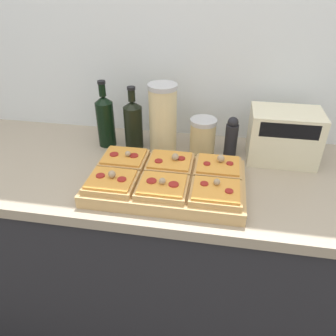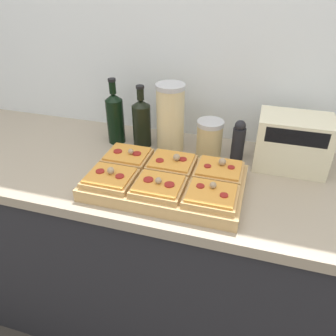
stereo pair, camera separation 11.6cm
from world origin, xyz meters
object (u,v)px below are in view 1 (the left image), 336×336
(olive_oil_bottle, at_px, (105,120))
(grain_jar_tall, at_px, (163,118))
(wine_bottle, at_px, (133,123))
(toaster_oven, at_px, (284,136))
(cutting_board, at_px, (167,183))
(pepper_mill, at_px, (231,137))
(grain_jar_short, at_px, (203,136))

(olive_oil_bottle, relative_size, grain_jar_tall, 1.00)
(wine_bottle, bearing_deg, toaster_oven, -0.08)
(cutting_board, height_order, pepper_mill, pepper_mill)
(cutting_board, height_order, olive_oil_bottle, olive_oil_bottle)
(wine_bottle, relative_size, toaster_oven, 0.92)
(cutting_board, xyz_separation_m, grain_jar_tall, (-0.06, 0.28, 0.12))
(wine_bottle, distance_m, pepper_mill, 0.41)
(olive_oil_bottle, xyz_separation_m, grain_jar_tall, (0.25, 0.00, 0.03))
(olive_oil_bottle, relative_size, pepper_mill, 1.69)
(pepper_mill, relative_size, toaster_oven, 0.58)
(wine_bottle, distance_m, toaster_oven, 0.61)
(cutting_board, bearing_deg, olive_oil_bottle, 138.06)
(cutting_board, xyz_separation_m, grain_jar_short, (0.10, 0.28, 0.05))
(grain_jar_tall, distance_m, toaster_oven, 0.48)
(wine_bottle, bearing_deg, grain_jar_tall, 0.00)
(olive_oil_bottle, distance_m, wine_bottle, 0.12)
(olive_oil_bottle, bearing_deg, toaster_oven, -0.07)
(cutting_board, relative_size, grain_jar_tall, 1.91)
(grain_jar_short, bearing_deg, wine_bottle, -180.00)
(olive_oil_bottle, relative_size, grain_jar_short, 1.89)
(wine_bottle, height_order, grain_jar_short, wine_bottle)
(olive_oil_bottle, xyz_separation_m, toaster_oven, (0.73, -0.00, -0.01))
(wine_bottle, xyz_separation_m, grain_jar_tall, (0.13, 0.00, 0.03))
(olive_oil_bottle, height_order, toaster_oven, olive_oil_bottle)
(grain_jar_tall, distance_m, grain_jar_short, 0.18)
(wine_bottle, xyz_separation_m, toaster_oven, (0.61, -0.00, -0.01))
(wine_bottle, bearing_deg, cutting_board, -55.75)
(toaster_oven, bearing_deg, grain_jar_tall, 179.90)
(toaster_oven, bearing_deg, grain_jar_short, 179.85)
(pepper_mill, distance_m, toaster_oven, 0.20)
(grain_jar_short, distance_m, pepper_mill, 0.12)
(grain_jar_tall, height_order, toaster_oven, grain_jar_tall)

